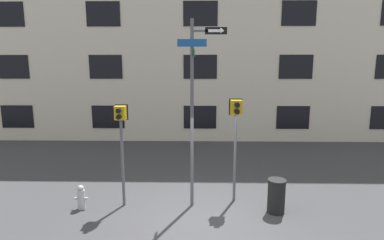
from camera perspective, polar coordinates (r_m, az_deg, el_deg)
The scene contains 7 objects.
ground_plane at distance 8.00m, azimuth 1.85°, elevation -18.52°, with size 60.00×60.00×0.00m, color #38383A.
building_facade at distance 15.86m, azimuth 1.61°, elevation 19.42°, with size 24.00×0.64×12.87m.
street_sign_pole at distance 7.91m, azimuth 0.48°, elevation 3.75°, with size 1.26×0.91×5.04m.
pedestrian_signal_left at distance 8.27m, azimuth -13.35°, elevation -1.73°, with size 0.34×0.40×2.84m.
pedestrian_signal_right at distance 8.40m, azimuth 8.35°, elevation -0.44°, with size 0.37×0.40×2.96m.
fire_hydrant at distance 8.95m, azimuth -20.35°, elevation -13.64°, with size 0.36×0.20×0.67m.
trash_bin at distance 8.48m, azimuth 15.76°, elevation -13.76°, with size 0.48×0.48×0.91m.
Camera 1 is at (-0.10, -7.04, 3.80)m, focal length 28.00 mm.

